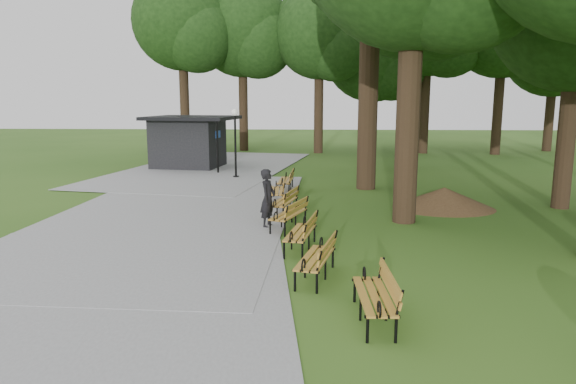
{
  "coord_description": "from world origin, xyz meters",
  "views": [
    {
      "loc": [
        0.68,
        -13.6,
        3.74
      ],
      "look_at": [
        0.01,
        0.96,
        1.1
      ],
      "focal_mm": 32.24,
      "sensor_mm": 36.0,
      "label": 1
    }
  ],
  "objects_px": {
    "bench_1": "(315,259)",
    "bench_4": "(284,202)",
    "dirt_mound": "(444,198)",
    "bench_3": "(289,214)",
    "person": "(268,198)",
    "bench_5": "(277,191)",
    "kiosk": "(188,142)",
    "bench_0": "(374,296)",
    "lamp_post": "(235,129)",
    "bench_2": "(300,233)",
    "bench_6": "(285,181)"
  },
  "relations": [
    {
      "from": "bench_1",
      "to": "person",
      "type": "bearing_deg",
      "value": -149.58
    },
    {
      "from": "bench_5",
      "to": "lamp_post",
      "type": "bearing_deg",
      "value": -160.26
    },
    {
      "from": "kiosk",
      "to": "bench_0",
      "type": "distance_m",
      "value": 21.13
    },
    {
      "from": "bench_3",
      "to": "bench_5",
      "type": "height_order",
      "value": "same"
    },
    {
      "from": "kiosk",
      "to": "bench_0",
      "type": "xyz_separation_m",
      "value": [
        7.82,
        -19.61,
        -0.96
      ]
    },
    {
      "from": "lamp_post",
      "to": "bench_2",
      "type": "bearing_deg",
      "value": -74.21
    },
    {
      "from": "kiosk",
      "to": "bench_4",
      "type": "height_order",
      "value": "kiosk"
    },
    {
      "from": "person",
      "to": "bench_5",
      "type": "xyz_separation_m",
      "value": [
        0.02,
        3.63,
        -0.42
      ]
    },
    {
      "from": "lamp_post",
      "to": "bench_4",
      "type": "distance_m",
      "value": 8.54
    },
    {
      "from": "person",
      "to": "kiosk",
      "type": "distance_m",
      "value": 14.3
    },
    {
      "from": "kiosk",
      "to": "bench_3",
      "type": "height_order",
      "value": "kiosk"
    },
    {
      "from": "bench_5",
      "to": "bench_6",
      "type": "relative_size",
      "value": 1.0
    },
    {
      "from": "person",
      "to": "bench_0",
      "type": "relative_size",
      "value": 0.91
    },
    {
      "from": "lamp_post",
      "to": "kiosk",
      "type": "bearing_deg",
      "value": 130.46
    },
    {
      "from": "bench_6",
      "to": "kiosk",
      "type": "bearing_deg",
      "value": -139.06
    },
    {
      "from": "lamp_post",
      "to": "dirt_mound",
      "type": "height_order",
      "value": "lamp_post"
    },
    {
      "from": "kiosk",
      "to": "bench_5",
      "type": "relative_size",
      "value": 2.36
    },
    {
      "from": "person",
      "to": "lamp_post",
      "type": "height_order",
      "value": "lamp_post"
    },
    {
      "from": "bench_3",
      "to": "bench_5",
      "type": "distance_m",
      "value": 3.89
    },
    {
      "from": "bench_1",
      "to": "bench_6",
      "type": "xyz_separation_m",
      "value": [
        -1.15,
        10.4,
        0.0
      ]
    },
    {
      "from": "dirt_mound",
      "to": "bench_3",
      "type": "distance_m",
      "value": 6.13
    },
    {
      "from": "bench_1",
      "to": "bench_6",
      "type": "bearing_deg",
      "value": -160.56
    },
    {
      "from": "dirt_mound",
      "to": "bench_1",
      "type": "bearing_deg",
      "value": -121.49
    },
    {
      "from": "dirt_mound",
      "to": "bench_6",
      "type": "xyz_separation_m",
      "value": [
        -5.64,
        3.07,
        0.08
      ]
    },
    {
      "from": "bench_6",
      "to": "bench_3",
      "type": "bearing_deg",
      "value": 6.21
    },
    {
      "from": "bench_6",
      "to": "bench_1",
      "type": "bearing_deg",
      "value": 8.82
    },
    {
      "from": "bench_1",
      "to": "bench_3",
      "type": "distance_m",
      "value": 4.22
    },
    {
      "from": "bench_4",
      "to": "kiosk",
      "type": "bearing_deg",
      "value": -140.37
    },
    {
      "from": "bench_2",
      "to": "lamp_post",
      "type": "bearing_deg",
      "value": -153.99
    },
    {
      "from": "dirt_mound",
      "to": "bench_3",
      "type": "xyz_separation_m",
      "value": [
        -5.24,
        -3.18,
        0.08
      ]
    },
    {
      "from": "dirt_mound",
      "to": "bench_1",
      "type": "relative_size",
      "value": 1.54
    },
    {
      "from": "bench_5",
      "to": "bench_0",
      "type": "bearing_deg",
      "value": 10.96
    },
    {
      "from": "lamp_post",
      "to": "bench_1",
      "type": "xyz_separation_m",
      "value": [
        3.7,
        -13.88,
        -1.9
      ]
    },
    {
      "from": "bench_1",
      "to": "bench_6",
      "type": "relative_size",
      "value": 1.0
    },
    {
      "from": "person",
      "to": "kiosk",
      "type": "bearing_deg",
      "value": 37.56
    },
    {
      "from": "bench_0",
      "to": "bench_6",
      "type": "bearing_deg",
      "value": -172.57
    },
    {
      "from": "lamp_post",
      "to": "dirt_mound",
      "type": "bearing_deg",
      "value": -38.66
    },
    {
      "from": "person",
      "to": "bench_4",
      "type": "distance_m",
      "value": 1.73
    },
    {
      "from": "person",
      "to": "bench_4",
      "type": "xyz_separation_m",
      "value": [
        0.37,
        1.64,
        -0.42
      ]
    },
    {
      "from": "kiosk",
      "to": "dirt_mound",
      "type": "relative_size",
      "value": 1.53
    },
    {
      "from": "person",
      "to": "bench_4",
      "type": "height_order",
      "value": "person"
    },
    {
      "from": "bench_1",
      "to": "bench_4",
      "type": "relative_size",
      "value": 1.0
    },
    {
      "from": "bench_4",
      "to": "dirt_mound",
      "type": "bearing_deg",
      "value": 116.4
    },
    {
      "from": "lamp_post",
      "to": "bench_6",
      "type": "distance_m",
      "value": 4.72
    },
    {
      "from": "bench_3",
      "to": "bench_6",
      "type": "height_order",
      "value": "same"
    },
    {
      "from": "kiosk",
      "to": "bench_4",
      "type": "bearing_deg",
      "value": -54.71
    },
    {
      "from": "bench_4",
      "to": "bench_5",
      "type": "xyz_separation_m",
      "value": [
        -0.35,
        1.99,
        0.0
      ]
    },
    {
      "from": "kiosk",
      "to": "bench_2",
      "type": "distance_m",
      "value": 16.81
    },
    {
      "from": "bench_2",
      "to": "bench_5",
      "type": "relative_size",
      "value": 1.0
    },
    {
      "from": "dirt_mound",
      "to": "bench_0",
      "type": "height_order",
      "value": "bench_0"
    }
  ]
}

